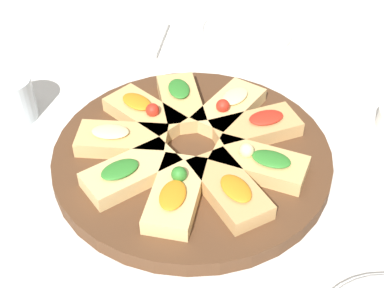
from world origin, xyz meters
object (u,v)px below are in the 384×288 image
object	(u,v)px
water_glass	(11,99)
napkin_stack	(136,39)
serving_board	(192,156)
plate_left	(245,31)

from	to	relation	value
water_glass	napkin_stack	bearing A→B (deg)	167.78
serving_board	water_glass	xyz separation A→B (m)	(0.02, -0.33, 0.03)
serving_board	napkin_stack	world-z (taller)	serving_board
plate_left	napkin_stack	size ratio (longest dim) A/B	1.51
serving_board	napkin_stack	distance (m)	0.39
water_glass	plate_left	bearing A→B (deg)	148.31
serving_board	plate_left	size ratio (longest dim) A/B	2.15
serving_board	plate_left	xyz separation A→B (m)	(-0.41, -0.06, -0.00)
serving_board	plate_left	bearing A→B (deg)	-171.52
water_glass	napkin_stack	distance (m)	0.32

